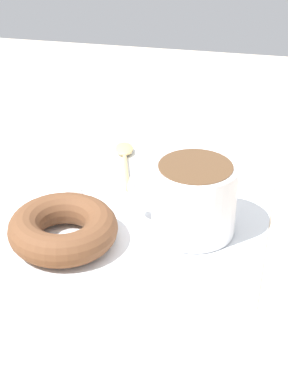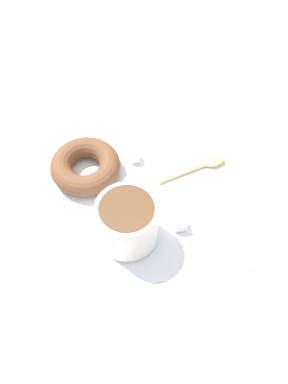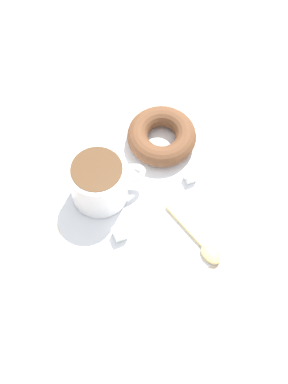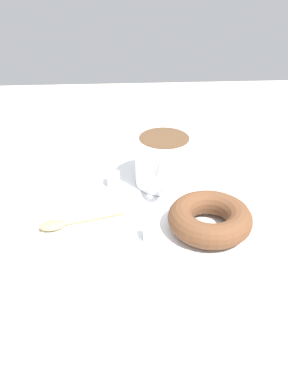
{
  "view_description": "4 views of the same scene",
  "coord_description": "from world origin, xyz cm",
  "px_view_note": "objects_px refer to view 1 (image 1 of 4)",
  "views": [
    {
      "loc": [
        14.55,
        -59.64,
        39.88
      ],
      "look_at": [
        1.87,
        2.06,
        2.3
      ],
      "focal_mm": 60.0,
      "sensor_mm": 36.0,
      "label": 1
    },
    {
      "loc": [
        39.39,
        -4.34,
        57.94
      ],
      "look_at": [
        1.87,
        2.06,
        2.3
      ],
      "focal_mm": 40.0,
      "sensor_mm": 36.0,
      "label": 2
    },
    {
      "loc": [
        17.23,
        37.82,
        76.9
      ],
      "look_at": [
        1.87,
        2.06,
        2.3
      ],
      "focal_mm": 50.0,
      "sensor_mm": 36.0,
      "label": 3
    },
    {
      "loc": [
        -52.08,
        5.28,
        36.54
      ],
      "look_at": [
        1.87,
        2.06,
        2.3
      ],
      "focal_mm": 40.0,
      "sensor_mm": 36.0,
      "label": 4
    }
  ],
  "objects_px": {
    "donut": "(63,228)",
    "sugar_cube": "(201,185)",
    "coffee_cup": "(193,197)",
    "sugar_cube_extra": "(75,194)",
    "spoon": "(125,155)"
  },
  "relations": [
    {
      "from": "donut",
      "to": "sugar_cube",
      "type": "height_order",
      "value": "donut"
    },
    {
      "from": "coffee_cup",
      "to": "sugar_cube",
      "type": "relative_size",
      "value": 6.37
    },
    {
      "from": "donut",
      "to": "sugar_cube",
      "type": "distance_m",
      "value": 0.19
    },
    {
      "from": "donut",
      "to": "coffee_cup",
      "type": "bearing_deg",
      "value": 21.81
    },
    {
      "from": "coffee_cup",
      "to": "sugar_cube",
      "type": "xyz_separation_m",
      "value": [
        -0.0,
        0.08,
        -0.03
      ]
    },
    {
      "from": "spoon",
      "to": "sugar_cube_extra",
      "type": "bearing_deg",
      "value": -105.72
    },
    {
      "from": "coffee_cup",
      "to": "sugar_cube_extra",
      "type": "xyz_separation_m",
      "value": [
        -0.14,
        0.03,
        -0.03
      ]
    },
    {
      "from": "spoon",
      "to": "sugar_cube",
      "type": "distance_m",
      "value": 0.13
    },
    {
      "from": "donut",
      "to": "spoon",
      "type": "bearing_deg",
      "value": 84.49
    },
    {
      "from": "donut",
      "to": "sugar_cube_extra",
      "type": "distance_m",
      "value": 0.09
    },
    {
      "from": "coffee_cup",
      "to": "spoon",
      "type": "xyz_separation_m",
      "value": [
        -0.11,
        0.15,
        -0.04
      ]
    },
    {
      "from": "sugar_cube",
      "to": "spoon",
      "type": "bearing_deg",
      "value": 147.67
    },
    {
      "from": "coffee_cup",
      "to": "spoon",
      "type": "relative_size",
      "value": 0.99
    },
    {
      "from": "coffee_cup",
      "to": "donut",
      "type": "relative_size",
      "value": 1.04
    },
    {
      "from": "coffee_cup",
      "to": "sugar_cube_extra",
      "type": "bearing_deg",
      "value": 167.04
    }
  ]
}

